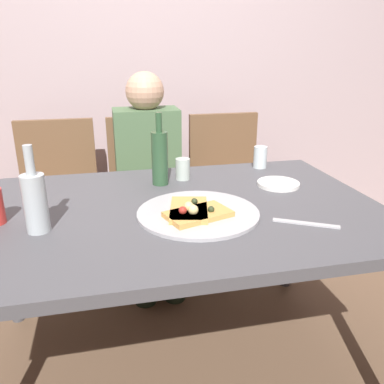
% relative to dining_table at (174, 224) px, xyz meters
% --- Properties ---
extents(ground_plane, '(8.00, 8.00, 0.00)m').
position_rel_dining_table_xyz_m(ground_plane, '(0.00, 0.00, -0.66)').
color(ground_plane, brown).
extents(back_wall, '(6.00, 0.10, 2.60)m').
position_rel_dining_table_xyz_m(back_wall, '(0.00, 1.34, 0.64)').
color(back_wall, '#B29EA3').
rests_on(back_wall, ground_plane).
extents(dining_table, '(1.56, 1.02, 0.72)m').
position_rel_dining_table_xyz_m(dining_table, '(0.00, 0.00, 0.00)').
color(dining_table, '#4C4C51').
rests_on(dining_table, ground_plane).
extents(pizza_tray, '(0.44, 0.44, 0.01)m').
position_rel_dining_table_xyz_m(pizza_tray, '(0.07, -0.09, 0.07)').
color(pizza_tray, '#ADADB2').
rests_on(pizza_tray, dining_table).
extents(pizza_slice_last, '(0.25, 0.19, 0.05)m').
position_rel_dining_table_xyz_m(pizza_slice_last, '(0.06, -0.13, 0.09)').
color(pizza_slice_last, tan).
rests_on(pizza_slice_last, pizza_tray).
extents(pizza_slice_extra, '(0.18, 0.24, 0.05)m').
position_rel_dining_table_xyz_m(pizza_slice_extra, '(0.04, -0.09, 0.09)').
color(pizza_slice_extra, tan).
rests_on(pizza_slice_extra, pizza_tray).
extents(wine_bottle, '(0.07, 0.07, 0.29)m').
position_rel_dining_table_xyz_m(wine_bottle, '(-0.46, -0.11, 0.17)').
color(wine_bottle, '#B2BCC1').
rests_on(wine_bottle, dining_table).
extents(beer_bottle, '(0.07, 0.07, 0.31)m').
position_rel_dining_table_xyz_m(beer_bottle, '(-0.01, 0.28, 0.19)').
color(beer_bottle, '#2D5133').
rests_on(beer_bottle, dining_table).
extents(tumbler_near, '(0.07, 0.07, 0.11)m').
position_rel_dining_table_xyz_m(tumbler_near, '(0.51, 0.42, 0.12)').
color(tumbler_near, silver).
rests_on(tumbler_near, dining_table).
extents(tumbler_far, '(0.07, 0.07, 0.10)m').
position_rel_dining_table_xyz_m(tumbler_far, '(0.10, 0.32, 0.12)').
color(tumbler_far, '#B7C6BC').
rests_on(tumbler_far, dining_table).
extents(plate_stack, '(0.18, 0.18, 0.02)m').
position_rel_dining_table_xyz_m(plate_stack, '(0.49, 0.14, 0.08)').
color(plate_stack, white).
rests_on(plate_stack, dining_table).
extents(table_knife, '(0.20, 0.13, 0.01)m').
position_rel_dining_table_xyz_m(table_knife, '(0.41, -0.25, 0.07)').
color(table_knife, '#B7B7BC').
rests_on(table_knife, dining_table).
extents(chair_left, '(0.44, 0.44, 0.90)m').
position_rel_dining_table_xyz_m(chair_left, '(-0.51, 0.91, -0.14)').
color(chair_left, brown).
rests_on(chair_left, ground_plane).
extents(chair_middle, '(0.44, 0.44, 0.90)m').
position_rel_dining_table_xyz_m(chair_middle, '(-0.00, 0.91, -0.14)').
color(chair_middle, brown).
rests_on(chair_middle, ground_plane).
extents(chair_right, '(0.44, 0.44, 0.90)m').
position_rel_dining_table_xyz_m(chair_right, '(0.51, 0.91, -0.14)').
color(chair_right, brown).
rests_on(chair_right, ground_plane).
extents(guest_in_sweater, '(0.36, 0.56, 1.17)m').
position_rel_dining_table_xyz_m(guest_in_sweater, '(-0.00, 0.76, -0.01)').
color(guest_in_sweater, '#4C6B47').
rests_on(guest_in_sweater, ground_plane).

